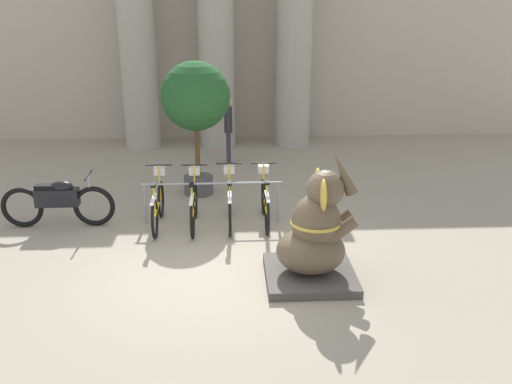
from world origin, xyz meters
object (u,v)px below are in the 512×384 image
(bicycle_1, at_px, (194,204))
(person_pedestrian, at_px, (228,125))
(bicycle_2, at_px, (230,203))
(motorcycle, at_px, (58,201))
(bicycle_0, at_px, (158,204))
(potted_tree, at_px, (196,101))
(elephant_statue, at_px, (315,237))
(bicycle_3, at_px, (265,202))

(bicycle_1, xyz_separation_m, person_pedestrian, (0.65, 4.10, 0.54))
(bicycle_2, xyz_separation_m, motorcycle, (-3.06, 0.05, 0.07))
(motorcycle, bearing_deg, bicycle_0, -2.40)
(bicycle_2, bearing_deg, bicycle_0, -178.69)
(bicycle_0, distance_m, potted_tree, 2.42)
(bicycle_2, distance_m, potted_tree, 2.40)
(bicycle_2, relative_size, motorcycle, 0.83)
(motorcycle, bearing_deg, elephant_statue, -27.58)
(bicycle_0, distance_m, bicycle_3, 1.93)
(potted_tree, bearing_deg, bicycle_1, -90.01)
(person_pedestrian, bearing_deg, bicycle_2, -90.04)
(bicycle_1, height_order, elephant_statue, elephant_statue)
(bicycle_0, relative_size, bicycle_3, 1.00)
(bicycle_3, distance_m, person_pedestrian, 4.12)
(bicycle_0, xyz_separation_m, elephant_statue, (2.50, -2.16, 0.25))
(motorcycle, distance_m, potted_tree, 3.29)
(bicycle_2, relative_size, person_pedestrian, 1.05)
(bicycle_1, relative_size, motorcycle, 0.83)
(elephant_statue, relative_size, motorcycle, 0.97)
(bicycle_1, relative_size, bicycle_3, 1.00)
(bicycle_1, xyz_separation_m, bicycle_2, (0.64, 0.06, 0.00))
(bicycle_2, bearing_deg, potted_tree, 110.56)
(bicycle_1, bearing_deg, bicycle_3, 2.74)
(bicycle_1, relative_size, potted_tree, 0.61)
(person_pedestrian, bearing_deg, elephant_statue, -79.00)
(motorcycle, distance_m, person_pedestrian, 5.06)
(bicycle_1, relative_size, elephant_statue, 0.85)
(bicycle_3, bearing_deg, motorcycle, 179.35)
(bicycle_1, height_order, bicycle_2, same)
(bicycle_1, height_order, potted_tree, potted_tree)
(bicycle_3, relative_size, motorcycle, 0.83)
(bicycle_3, xyz_separation_m, potted_tree, (-1.28, 1.71, 1.55))
(bicycle_3, height_order, motorcycle, bicycle_3)
(bicycle_0, bearing_deg, motorcycle, 177.60)
(bicycle_0, distance_m, bicycle_1, 0.64)
(bicycle_1, distance_m, person_pedestrian, 4.18)
(bicycle_2, distance_m, motorcycle, 3.06)
(bicycle_2, distance_m, person_pedestrian, 4.08)
(bicycle_0, relative_size, potted_tree, 0.61)
(bicycle_2, distance_m, bicycle_3, 0.64)
(bicycle_2, bearing_deg, bicycle_1, -174.83)
(bicycle_0, bearing_deg, potted_tree, 69.74)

